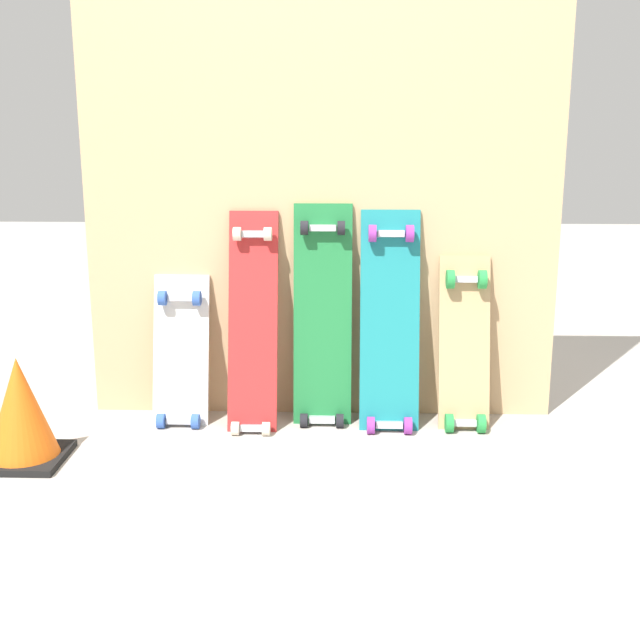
{
  "coord_description": "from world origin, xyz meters",
  "views": [
    {
      "loc": [
        0.09,
        -3.02,
        1.13
      ],
      "look_at": [
        0.0,
        -0.07,
        0.4
      ],
      "focal_mm": 46.5,
      "sensor_mm": 36.0,
      "label": 1
    }
  ],
  "objects_px": {
    "skateboard_green": "(323,324)",
    "traffic_cone": "(20,411)",
    "skateboard_red": "(253,331)",
    "skateboard_teal": "(390,329)",
    "skateboard_natural": "(464,351)",
    "skateboard_white": "(181,359)"
  },
  "relations": [
    {
      "from": "skateboard_teal",
      "to": "skateboard_white",
      "type": "bearing_deg",
      "value": 179.16
    },
    {
      "from": "skateboard_red",
      "to": "traffic_cone",
      "type": "bearing_deg",
      "value": -152.75
    },
    {
      "from": "skateboard_green",
      "to": "skateboard_teal",
      "type": "height_order",
      "value": "skateboard_green"
    },
    {
      "from": "skateboard_red",
      "to": "skateboard_teal",
      "type": "xyz_separation_m",
      "value": [
        0.51,
        0.02,
        0.01
      ]
    },
    {
      "from": "skateboard_teal",
      "to": "skateboard_natural",
      "type": "distance_m",
      "value": 0.29
    },
    {
      "from": "skateboard_teal",
      "to": "skateboard_natural",
      "type": "height_order",
      "value": "skateboard_teal"
    },
    {
      "from": "skateboard_red",
      "to": "skateboard_natural",
      "type": "relative_size",
      "value": 1.25
    },
    {
      "from": "skateboard_green",
      "to": "traffic_cone",
      "type": "bearing_deg",
      "value": -156.67
    },
    {
      "from": "traffic_cone",
      "to": "skateboard_green",
      "type": "bearing_deg",
      "value": 23.33
    },
    {
      "from": "skateboard_white",
      "to": "skateboard_red",
      "type": "xyz_separation_m",
      "value": [
        0.28,
        -0.03,
        0.12
      ]
    },
    {
      "from": "skateboard_green",
      "to": "traffic_cone",
      "type": "distance_m",
      "value": 1.1
    },
    {
      "from": "skateboard_natural",
      "to": "traffic_cone",
      "type": "bearing_deg",
      "value": -165.19
    },
    {
      "from": "skateboard_red",
      "to": "skateboard_green",
      "type": "distance_m",
      "value": 0.26
    },
    {
      "from": "skateboard_white",
      "to": "skateboard_natural",
      "type": "bearing_deg",
      "value": -0.27
    },
    {
      "from": "skateboard_white",
      "to": "skateboard_red",
      "type": "distance_m",
      "value": 0.3
    },
    {
      "from": "skateboard_green",
      "to": "skateboard_teal",
      "type": "bearing_deg",
      "value": -7.56
    },
    {
      "from": "skateboard_green",
      "to": "skateboard_natural",
      "type": "relative_size",
      "value": 1.28
    },
    {
      "from": "skateboard_red",
      "to": "skateboard_teal",
      "type": "distance_m",
      "value": 0.51
    },
    {
      "from": "skateboard_red",
      "to": "skateboard_green",
      "type": "bearing_deg",
      "value": 10.81
    },
    {
      "from": "skateboard_green",
      "to": "traffic_cone",
      "type": "xyz_separation_m",
      "value": [
        -0.99,
        -0.43,
        -0.2
      ]
    },
    {
      "from": "skateboard_green",
      "to": "skateboard_natural",
      "type": "height_order",
      "value": "skateboard_green"
    },
    {
      "from": "skateboard_white",
      "to": "skateboard_green",
      "type": "bearing_deg",
      "value": 2.3
    }
  ]
}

